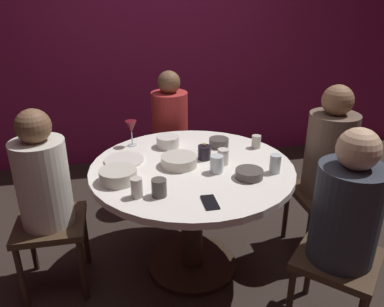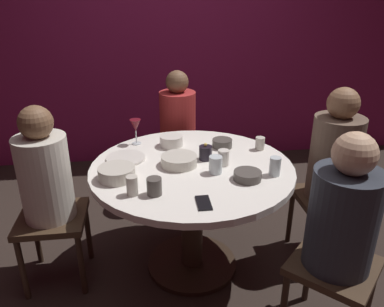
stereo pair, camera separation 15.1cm
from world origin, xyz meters
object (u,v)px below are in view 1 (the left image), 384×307
seated_diner_left (43,184)px  bowl_small_white (249,174)px  cell_phone (210,202)px  bowl_salad_center (168,141)px  bowl_rice_portion (118,176)px  cup_far_edge (217,164)px  wine_glass (131,128)px  seated_diner_front_right (346,214)px  dining_table (192,190)px  cup_by_right_diner (159,188)px  candle_holder (204,152)px  cup_by_left_diner (275,164)px  seated_diner_back (170,124)px  cup_near_candle (137,188)px  bowl_serving_large (219,142)px  bowl_sauce_side (179,161)px  cup_center_front (223,157)px  seated_diner_right (329,155)px  cup_beside_wine (256,142)px  dinner_plate (124,160)px

seated_diner_left → bowl_small_white: seated_diner_left is taller
cell_phone → bowl_salad_center: size_ratio=0.90×
bowl_rice_portion → cup_far_edge: 0.56m
wine_glass → bowl_small_white: (0.62, -0.62, -0.10)m
seated_diner_front_right → bowl_rice_portion: size_ratio=5.62×
bowl_salad_center → dining_table: bearing=-73.3°
cell_phone → bowl_small_white: bearing=38.5°
dining_table → cup_far_edge: (0.12, -0.11, 0.22)m
bowl_rice_portion → cup_by_right_diner: (0.20, -0.21, 0.01)m
cell_phone → bowl_salad_center: bearing=97.4°
cup_by_right_diner → candle_holder: bearing=50.2°
dining_table → cup_by_left_diner: size_ratio=11.24×
seated_diner_left → bowl_rice_portion: 0.44m
seated_diner_back → cell_phone: 1.35m
cup_near_candle → bowl_serving_large: bearing=44.0°
candle_holder → cup_far_edge: candle_holder is taller
bowl_sauce_side → bowl_serving_large: bearing=38.0°
dining_table → bowl_rice_portion: 0.50m
seated_diner_back → cup_by_left_diner: seated_diner_back is taller
cell_phone → bowl_salad_center: 0.78m
seated_diner_left → cell_phone: size_ratio=8.30×
cell_phone → cup_by_left_diner: (0.45, 0.26, 0.05)m
seated_diner_left → bowl_sauce_side: bearing=1.2°
seated_diner_back → wine_glass: size_ratio=6.53×
bowl_small_white → cup_by_left_diner: 0.18m
seated_diner_front_right → bowl_serving_large: seated_diner_front_right is taller
bowl_sauce_side → candle_holder: bearing=20.3°
seated_diner_left → cup_center_front: size_ratio=11.88×
seated_diner_front_right → bowl_salad_center: (-0.74, 0.97, 0.06)m
candle_holder → cup_center_front: 0.14m
seated_diner_right → cup_far_edge: size_ratio=11.71×
bowl_sauce_side → bowl_small_white: bearing=-33.4°
seated_diner_left → candle_holder: 0.97m
cup_beside_wine → bowl_rice_portion: bearing=-161.6°
dining_table → bowl_small_white: size_ratio=7.85×
cup_center_front → seated_diner_right: bearing=1.3°
cup_near_candle → bowl_salad_center: bearing=68.2°
candle_holder → bowl_rice_portion: candle_holder is taller
seated_diner_back → cup_center_front: 0.95m
wine_glass → dinner_plate: size_ratio=0.72×
cup_by_left_diner → seated_diner_back: bearing=112.6°
bowl_serving_large → bowl_salad_center: size_ratio=0.86×
cup_by_left_diner → cup_center_front: 0.31m
wine_glass → cup_far_edge: wine_glass is taller
bowl_rice_portion → cup_by_right_diner: size_ratio=2.24×
seated_diner_right → cup_by_right_diner: bearing=15.6°
dining_table → bowl_salad_center: bearing=106.7°
seated_diner_right → cup_center_front: seated_diner_right is taller
bowl_serving_large → cup_center_front: cup_center_front is taller
dinner_plate → cup_far_edge: (0.52, -0.26, 0.04)m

